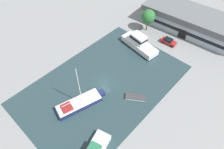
{
  "coord_description": "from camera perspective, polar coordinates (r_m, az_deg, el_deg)",
  "views": [
    {
      "loc": [
        21.31,
        -19.93,
        36.87
      ],
      "look_at": [
        0.0,
        2.89,
        1.0
      ],
      "focal_mm": 32.0,
      "sensor_mm": 36.0,
      "label": 1
    }
  ],
  "objects": [
    {
      "name": "small_dinghy",
      "position": [
        44.72,
        6.72,
        -6.46
      ],
      "size": [
        4.6,
        3.82,
        0.53
      ],
      "rotation": [
        0.0,
        0.0,
        2.16
      ],
      "color": "white",
      "rests_on": "water_canal"
    },
    {
      "name": "sailboat_moored",
      "position": [
        43.68,
        -9.18,
        -8.06
      ],
      "size": [
        5.84,
        11.27,
        11.15
      ],
      "rotation": [
        0.0,
        0.0,
        -0.28
      ],
      "color": "#19234C",
      "rests_on": "water_canal"
    },
    {
      "name": "warehouse_building",
      "position": [
        65.26,
        21.78,
        14.0
      ],
      "size": [
        29.45,
        13.64,
        5.7
      ],
      "rotation": [
        0.0,
        0.0,
        0.09
      ],
      "color": "#99A8B2",
      "rests_on": "ground"
    },
    {
      "name": "motor_cruiser",
      "position": [
        55.51,
        7.73,
        8.77
      ],
      "size": [
        11.51,
        5.22,
        3.95
      ],
      "rotation": [
        0.0,
        0.0,
        1.43
      ],
      "color": "silver",
      "rests_on": "water_canal"
    },
    {
      "name": "ground_plane",
      "position": [
        47.02,
        -2.41,
        -2.74
      ],
      "size": [
        440.0,
        440.0,
        0.0
      ],
      "primitive_type": "plane",
      "color": "gray"
    },
    {
      "name": "water_canal",
      "position": [
        47.02,
        -2.41,
        -2.74
      ],
      "size": [
        24.92,
        38.56,
        0.01
      ],
      "primitive_type": "cube",
      "color": "#23383D",
      "rests_on": "ground"
    },
    {
      "name": "quay_tree_near_building",
      "position": [
        60.48,
        10.33,
        15.98
      ],
      "size": [
        4.03,
        4.03,
        6.69
      ],
      "color": "brown",
      "rests_on": "ground"
    },
    {
      "name": "parked_car",
      "position": [
        58.87,
        15.85,
        9.12
      ],
      "size": [
        4.43,
        2.15,
        1.64
      ],
      "rotation": [
        0.0,
        0.0,
        4.79
      ],
      "color": "maroon",
      "rests_on": "ground"
    }
  ]
}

